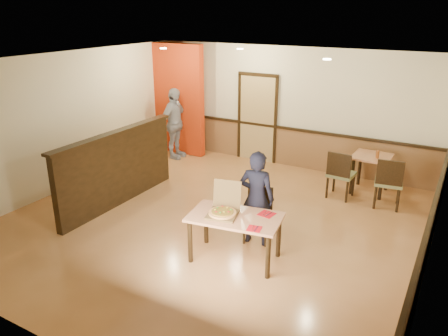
# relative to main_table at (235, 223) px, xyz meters

# --- Properties ---
(floor) EXTENTS (7.00, 7.00, 0.00)m
(floor) POSITION_rel_main_table_xyz_m (-0.92, 0.89, -0.62)
(floor) COLOR tan
(floor) RESTS_ON ground
(ceiling) EXTENTS (7.00, 7.00, 0.00)m
(ceiling) POSITION_rel_main_table_xyz_m (-0.92, 0.89, 2.18)
(ceiling) COLOR black
(ceiling) RESTS_ON wall_back
(wall_back) EXTENTS (7.00, 0.00, 7.00)m
(wall_back) POSITION_rel_main_table_xyz_m (-0.92, 4.39, 0.78)
(wall_back) COLOR beige
(wall_back) RESTS_ON floor
(wall_left) EXTENTS (0.00, 7.00, 7.00)m
(wall_left) POSITION_rel_main_table_xyz_m (-4.42, 0.89, 0.78)
(wall_left) COLOR beige
(wall_left) RESTS_ON floor
(wall_right) EXTENTS (0.00, 7.00, 7.00)m
(wall_right) POSITION_rel_main_table_xyz_m (2.58, 0.89, 0.78)
(wall_right) COLOR beige
(wall_right) RESTS_ON floor
(wainscot_back) EXTENTS (7.00, 0.04, 0.90)m
(wainscot_back) POSITION_rel_main_table_xyz_m (-0.92, 4.36, -0.17)
(wainscot_back) COLOR brown
(wainscot_back) RESTS_ON floor
(chair_rail_back) EXTENTS (7.00, 0.06, 0.06)m
(chair_rail_back) POSITION_rel_main_table_xyz_m (-0.92, 4.34, 0.30)
(chair_rail_back) COLOR black
(chair_rail_back) RESTS_ON wall_back
(wainscot_right) EXTENTS (0.04, 7.00, 0.90)m
(wainscot_right) POSITION_rel_main_table_xyz_m (2.55, 0.89, -0.17)
(wainscot_right) COLOR brown
(wainscot_right) RESTS_ON floor
(chair_rail_right) EXTENTS (0.06, 7.00, 0.06)m
(chair_rail_right) POSITION_rel_main_table_xyz_m (2.53, 0.89, 0.30)
(chair_rail_right) COLOR black
(chair_rail_right) RESTS_ON wall_right
(back_door) EXTENTS (0.90, 0.06, 2.10)m
(back_door) POSITION_rel_main_table_xyz_m (-1.72, 4.35, 0.43)
(back_door) COLOR tan
(back_door) RESTS_ON wall_back
(booth_partition) EXTENTS (0.20, 3.10, 1.44)m
(booth_partition) POSITION_rel_main_table_xyz_m (-2.92, 0.69, 0.12)
(booth_partition) COLOR black
(booth_partition) RESTS_ON floor
(red_accent_panel) EXTENTS (1.60, 0.20, 2.78)m
(red_accent_panel) POSITION_rel_main_table_xyz_m (-3.82, 3.89, 0.78)
(red_accent_panel) COLOR #B8300D
(red_accent_panel) RESTS_ON floor
(spot_a) EXTENTS (0.14, 0.14, 0.02)m
(spot_a) POSITION_rel_main_table_xyz_m (-3.22, 2.69, 2.16)
(spot_a) COLOR #FFEAB2
(spot_a) RESTS_ON ceiling
(spot_b) EXTENTS (0.14, 0.14, 0.02)m
(spot_b) POSITION_rel_main_table_xyz_m (-1.72, 3.39, 2.16)
(spot_b) COLOR #FFEAB2
(spot_b) RESTS_ON ceiling
(spot_c) EXTENTS (0.14, 0.14, 0.02)m
(spot_c) POSITION_rel_main_table_xyz_m (0.48, 2.39, 2.16)
(spot_c) COLOR #FFEAB2
(spot_c) RESTS_ON ceiling
(main_table) EXTENTS (1.46, 0.98, 0.73)m
(main_table) POSITION_rel_main_table_xyz_m (0.00, 0.00, 0.00)
(main_table) COLOR tan
(main_table) RESTS_ON floor
(diner_chair) EXTENTS (0.52, 0.52, 0.88)m
(diner_chair) POSITION_rel_main_table_xyz_m (0.03, 0.76, -0.14)
(diner_chair) COLOR olive
(diner_chair) RESTS_ON floor
(side_chair_left) EXTENTS (0.52, 0.52, 0.98)m
(side_chair_left) POSITION_rel_main_table_xyz_m (0.74, 3.03, -0.08)
(side_chair_left) COLOR olive
(side_chair_left) RESTS_ON floor
(side_chair_right) EXTENTS (0.56, 0.56, 1.00)m
(side_chair_right) POSITION_rel_main_table_xyz_m (1.65, 3.03, -0.07)
(side_chair_right) COLOR olive
(side_chair_right) RESTS_ON floor
(side_table) EXTENTS (0.76, 0.76, 0.79)m
(side_table) POSITION_rel_main_table_xyz_m (1.19, 3.65, -0.01)
(side_table) COLOR tan
(side_table) RESTS_ON floor
(diner) EXTENTS (0.62, 0.45, 1.56)m
(diner) POSITION_rel_main_table_xyz_m (0.05, 0.62, 0.16)
(diner) COLOR black
(diner) RESTS_ON floor
(passerby) EXTENTS (0.44, 1.04, 1.77)m
(passerby) POSITION_rel_main_table_xyz_m (-3.59, 3.48, 0.27)
(passerby) COLOR #93949B
(passerby) RESTS_ON floor
(pizza_box) EXTENTS (0.53, 0.59, 0.45)m
(pizza_box) POSITION_rel_main_table_xyz_m (-0.18, -0.03, 0.17)
(pizza_box) COLOR brown
(pizza_box) RESTS_ON main_table
(pizza) EXTENTS (0.53, 0.53, 0.03)m
(pizza) POSITION_rel_main_table_xyz_m (-0.17, -0.08, 0.15)
(pizza) COLOR #F9B25A
(pizza) RESTS_ON pizza_box
(napkin_near) EXTENTS (0.23, 0.23, 0.01)m
(napkin_near) POSITION_rel_main_table_xyz_m (0.42, -0.22, 0.11)
(napkin_near) COLOR red
(napkin_near) RESTS_ON main_table
(napkin_far) EXTENTS (0.24, 0.24, 0.01)m
(napkin_far) POSITION_rel_main_table_xyz_m (0.38, 0.28, 0.11)
(napkin_far) COLOR red
(napkin_far) RESTS_ON main_table
(condiment) EXTENTS (0.06, 0.06, 0.16)m
(condiment) POSITION_rel_main_table_xyz_m (1.31, 3.54, 0.25)
(condiment) COLOR #92491A
(condiment) RESTS_ON side_table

